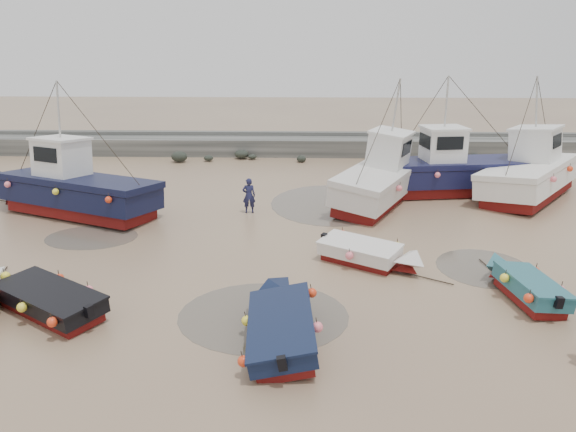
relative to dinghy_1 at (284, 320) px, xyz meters
The scene contains 15 objects.
ground 3.72m from the dinghy_1, 69.53° to the left, with size 120.00×120.00×0.00m, color #997F60.
seawall 25.48m from the dinghy_1, 86.99° to the left, with size 60.00×4.92×1.50m.
puddle_a 1.56m from the dinghy_1, 118.32° to the left, with size 5.30×5.30×0.01m, color brown.
puddle_b 8.96m from the dinghy_1, 35.71° to the left, with size 3.49×3.49×0.01m, color brown.
puddle_c 11.76m from the dinghy_1, 136.63° to the left, with size 3.91×3.91×0.01m, color brown.
puddle_d 13.47m from the dinghy_1, 81.83° to the left, with size 6.13×6.13×0.01m, color brown.
dinghy_1 is the anchor object (origin of this frame).
dinghy_2 8.26m from the dinghy_1, 19.78° to the left, with size 1.91×5.06×1.43m.
dinghy_4 7.72m from the dinghy_1, 169.39° to the left, with size 5.59×4.11×1.43m.
dinghy_5 6.14m from the dinghy_1, 60.98° to the left, with size 4.72×3.43×1.43m.
cabin_boat_0 15.60m from the dinghy_1, 133.36° to the left, with size 10.66×6.07×6.22m.
cabin_boat_1 14.58m from the dinghy_1, 72.18° to the left, with size 6.03×10.00×6.22m.
cabin_boat_2 17.47m from the dinghy_1, 61.78° to the left, with size 10.62×3.82×6.22m.
cabin_boat_3 19.76m from the dinghy_1, 49.74° to the left, with size 7.77×9.22×6.22m.
person 11.92m from the dinghy_1, 100.22° to the left, with size 0.63×0.41×1.73m, color #1A1C3E.
Camera 1 is at (-0.79, -17.67, 8.31)m, focal length 35.00 mm.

